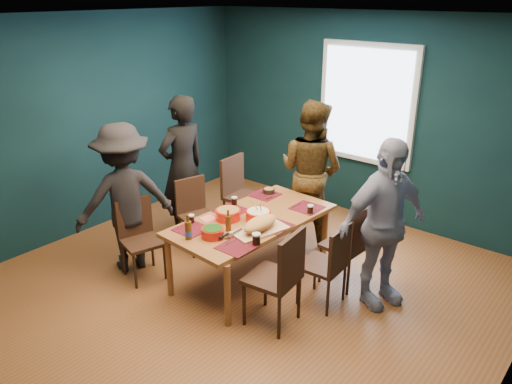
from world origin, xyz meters
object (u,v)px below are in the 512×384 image
chair_left_near (139,232)px  cutting_board (260,225)px  chair_right_mid (330,260)px  person_far_left (183,168)px  person_right (383,224)px  person_near_left (125,198)px  chair_left_far (239,188)px  chair_right_far (353,240)px  chair_right_near (281,272)px  bowl_dumpling (258,215)px  chair_left_mid (194,208)px  dining_table (252,224)px  bowl_salad (228,214)px  bowl_herbs (213,232)px  person_back (311,171)px

chair_left_near → cutting_board: bearing=40.8°
chair_right_mid → person_far_left: bearing=172.0°
person_right → person_near_left: (-2.48, -1.14, -0.02)m
person_far_left → person_right: size_ratio=1.05×
chair_left_far → chair_right_far: bearing=-12.5°
person_near_left → chair_right_near: bearing=119.4°
person_near_left → bowl_dumpling: (1.28, 0.72, -0.08)m
chair_left_near → chair_right_far: bearing=50.0°
chair_left_near → person_right: person_right is taller
chair_left_near → person_near_left: (-0.24, 0.03, 0.32)m
chair_left_mid → chair_left_near: (0.00, -0.83, 0.01)m
chair_left_far → person_near_left: size_ratio=0.59×
dining_table → bowl_dumpling: 0.15m
bowl_salad → bowl_herbs: bowl_salad is taller
dining_table → person_right: size_ratio=1.10×
person_near_left → person_right: bearing=138.1°
chair_left_far → chair_right_mid: (1.81, -0.74, -0.06)m
chair_left_mid → chair_right_mid: size_ratio=0.99×
person_near_left → chair_right_far: bearing=143.3°
dining_table → bowl_dumpling: bowl_dumpling is taller
chair_left_mid → bowl_salad: bearing=-2.4°
person_back → person_near_left: 2.22m
person_far_left → bowl_dumpling: person_far_left is taller
chair_left_mid → cutting_board: 1.28m
chair_right_far → person_near_left: 2.47m
chair_left_near → chair_right_far: size_ratio=0.95×
person_back → bowl_salad: size_ratio=6.62×
chair_right_near → bowl_salad: 1.02m
chair_right_near → bowl_herbs: (-0.79, -0.06, 0.18)m
chair_left_mid → bowl_herbs: size_ratio=3.86×
person_right → bowl_dumpling: bearing=132.9°
chair_left_far → chair_left_mid: bearing=-101.7°
chair_left_mid → chair_right_mid: 1.91m
chair_right_far → chair_right_mid: (0.02, -0.47, -0.03)m
chair_right_near → person_far_left: size_ratio=0.54×
person_near_left → chair_left_mid: bearing=-172.9°
bowl_herbs → chair_right_near: bearing=4.5°
person_right → bowl_dumpling: 1.27m
person_far_left → bowl_dumpling: bearing=85.0°
chair_right_mid → bowl_dumpling: bearing=179.8°
chair_left_mid → bowl_herbs: 1.17m
person_right → person_far_left: bearing=117.4°
bowl_dumpling → chair_left_far: bearing=140.7°
chair_left_mid → person_right: person_right is taller
person_right → cutting_board: 1.19m
person_far_left → chair_left_mid: bearing=70.0°
chair_left_near → chair_right_mid: size_ratio=1.00×
person_back → chair_left_mid: bearing=48.9°
bowl_salad → bowl_herbs: 0.43m
cutting_board → person_far_left: bearing=178.5°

